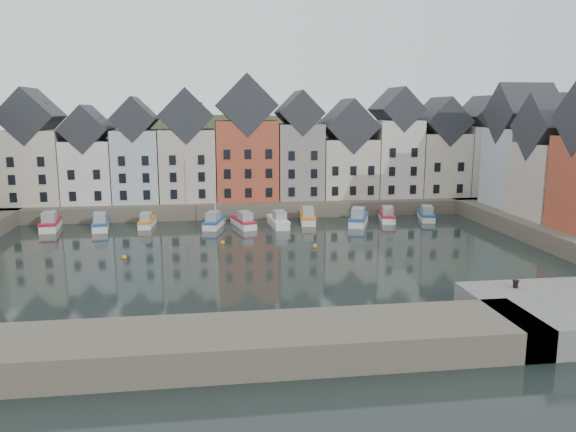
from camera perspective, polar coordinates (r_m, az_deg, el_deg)
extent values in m
plane|color=black|center=(55.96, -2.36, -4.65)|extent=(260.00, 260.00, 0.00)
cube|color=#544F40|center=(85.00, -4.34, 1.35)|extent=(90.00, 16.00, 2.00)
cube|color=#544F40|center=(34.94, -15.63, -13.04)|extent=(50.00, 6.00, 2.00)
ellipsoid|color=#283319|center=(114.64, -5.04, -5.93)|extent=(153.60, 70.40, 64.00)
sphere|color=black|center=(105.18, -12.80, 7.15)|extent=(5.77, 5.77, 5.77)
sphere|color=black|center=(118.51, 6.82, 7.44)|extent=(5.27, 5.27, 5.27)
sphere|color=black|center=(114.27, 11.06, 7.07)|extent=(5.07, 5.07, 5.07)
sphere|color=black|center=(110.83, 2.21, 7.12)|extent=(5.01, 5.01, 5.01)
sphere|color=black|center=(115.30, -24.41, 5.70)|extent=(3.94, 3.94, 3.94)
sphere|color=black|center=(118.96, 8.51, 7.37)|extent=(5.21, 5.21, 5.21)
sphere|color=black|center=(112.76, -4.31, 7.42)|extent=(5.45, 5.45, 5.45)
sphere|color=black|center=(110.95, 14.98, 6.45)|extent=(4.49, 4.49, 4.49)
cube|color=beige|center=(85.52, -24.27, 4.57)|extent=(7.67, 8.00, 10.07)
cube|color=black|center=(85.16, -24.64, 9.21)|extent=(7.67, 8.16, 7.67)
cube|color=silver|center=(83.84, -19.46, 4.30)|extent=(6.56, 8.00, 8.61)
cube|color=black|center=(83.44, -19.71, 8.34)|extent=(6.56, 8.16, 6.56)
cube|color=#B2BDC5|center=(82.71, -15.04, 4.96)|extent=(6.20, 8.00, 10.02)
cube|color=black|center=(82.35, -15.26, 9.49)|extent=(6.20, 8.16, 6.20)
cube|color=#BBB09E|center=(82.13, -10.10, 5.14)|extent=(7.70, 8.00, 10.08)
cube|color=black|center=(81.76, -10.26, 9.99)|extent=(7.70, 8.16, 7.70)
cube|color=#A84730|center=(82.18, -4.27, 5.70)|extent=(8.69, 8.00, 11.28)
cube|color=black|center=(81.87, -4.34, 11.14)|extent=(8.69, 8.16, 8.69)
cube|color=gray|center=(83.05, 1.07, 5.61)|extent=(6.43, 8.00, 10.78)
cube|color=black|center=(82.72, 1.09, 10.43)|extent=(6.43, 8.16, 6.43)
cube|color=beige|center=(84.60, 5.98, 4.89)|extent=(7.88, 8.00, 8.56)
cube|color=black|center=(84.20, 6.06, 9.11)|extent=(7.88, 8.16, 7.88)
cube|color=silver|center=(86.53, 10.75, 5.79)|extent=(6.50, 8.00, 11.27)
cube|color=black|center=(86.22, 10.92, 10.59)|extent=(6.50, 8.16, 6.50)
cube|color=beige|center=(89.09, 15.02, 5.13)|extent=(7.23, 8.00, 9.32)
cube|color=black|center=(88.73, 15.22, 9.27)|extent=(7.23, 8.16, 7.23)
cube|color=silver|center=(91.93, 18.99, 5.38)|extent=(6.18, 8.00, 10.32)
cube|color=black|center=(91.61, 19.25, 9.55)|extent=(6.18, 8.16, 6.18)
cube|color=#B2BDC5|center=(81.53, 22.51, 4.55)|extent=(7.47, 8.00, 10.38)
cube|color=black|center=(81.17, 22.88, 9.59)|extent=(7.62, 8.00, 8.00)
cube|color=#BBB09E|center=(74.85, 25.54, 3.26)|extent=(8.14, 8.00, 8.89)
cube|color=black|center=(74.40, 25.95, 8.16)|extent=(8.30, 8.00, 8.00)
sphere|color=orange|center=(63.44, -6.67, -2.72)|extent=(0.50, 0.50, 0.50)
sphere|color=orange|center=(61.54, 2.76, -3.08)|extent=(0.50, 0.50, 0.50)
sphere|color=orange|center=(59.25, -16.29, -4.06)|extent=(0.50, 0.50, 0.50)
cube|color=silver|center=(77.08, -22.93, -0.92)|extent=(2.67, 6.66, 1.19)
cube|color=#A31729|center=(76.96, -22.96, -0.45)|extent=(2.79, 6.80, 0.27)
cube|color=gray|center=(75.90, -23.10, -0.11)|extent=(1.80, 2.75, 1.30)
cube|color=silver|center=(74.95, -18.50, -0.96)|extent=(2.67, 6.29, 1.12)
cube|color=#1D4B88|center=(74.84, -18.53, -0.50)|extent=(2.79, 6.43, 0.25)
cube|color=gray|center=(73.83, -18.59, -0.17)|extent=(1.75, 2.61, 1.22)
cube|color=silver|center=(74.85, -14.10, -0.77)|extent=(1.87, 5.37, 0.97)
cube|color=orange|center=(74.75, -14.11, -0.37)|extent=(1.97, 5.48, 0.22)
cube|color=gray|center=(73.89, -14.23, -0.09)|extent=(1.35, 2.18, 1.06)
cube|color=silver|center=(72.87, -7.46, -0.82)|extent=(3.14, 6.09, 1.07)
cube|color=#1D4B88|center=(72.75, -7.47, -0.37)|extent=(3.27, 6.23, 0.24)
cube|color=gray|center=(71.81, -7.65, -0.04)|extent=(1.90, 2.60, 1.17)
cylinder|color=silver|center=(72.54, -7.46, 3.54)|extent=(0.14, 0.14, 10.71)
cube|color=silver|center=(72.58, -4.56, -0.81)|extent=(3.11, 6.09, 1.07)
cube|color=#A31729|center=(72.47, -4.57, -0.35)|extent=(3.24, 6.23, 0.24)
cube|color=gray|center=(71.54, -4.37, -0.02)|extent=(1.89, 2.60, 1.17)
cube|color=silver|center=(72.57, -1.02, -0.77)|extent=(2.33, 6.16, 1.10)
cube|color=silver|center=(72.45, -1.02, -0.30)|extent=(2.44, 6.29, 0.25)
cube|color=gray|center=(71.47, -0.87, 0.04)|extent=(1.61, 2.52, 1.21)
cube|color=silver|center=(75.21, 2.01, -0.35)|extent=(2.58, 6.32, 1.12)
cube|color=orange|center=(75.10, 2.01, 0.10)|extent=(2.70, 6.45, 0.26)
cube|color=gray|center=(74.08, 2.05, 0.44)|extent=(1.72, 2.61, 1.23)
cube|color=silver|center=(74.49, 7.19, -0.53)|extent=(4.13, 6.75, 1.19)
cube|color=#1D4B88|center=(74.37, 7.20, -0.04)|extent=(4.27, 6.91, 0.27)
cube|color=gray|center=(73.30, 7.13, 0.32)|extent=(2.34, 2.96, 1.30)
cube|color=silver|center=(77.40, 9.99, -0.21)|extent=(2.89, 6.08, 1.07)
cube|color=#A31729|center=(77.29, 10.01, 0.22)|extent=(3.01, 6.22, 0.24)
cube|color=gray|center=(76.33, 10.09, 0.53)|extent=(1.81, 2.57, 1.17)
cube|color=silver|center=(79.28, 13.83, -0.11)|extent=(2.98, 5.90, 1.04)
cube|color=#1D4B88|center=(79.18, 13.85, 0.30)|extent=(3.10, 6.04, 0.24)
cube|color=gray|center=(78.26, 13.96, 0.59)|extent=(1.81, 2.51, 1.13)
cylinder|color=black|center=(44.67, 22.12, -6.46)|extent=(0.36, 0.36, 0.50)
cylinder|color=black|center=(44.60, 22.14, -6.12)|extent=(0.48, 0.48, 0.08)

